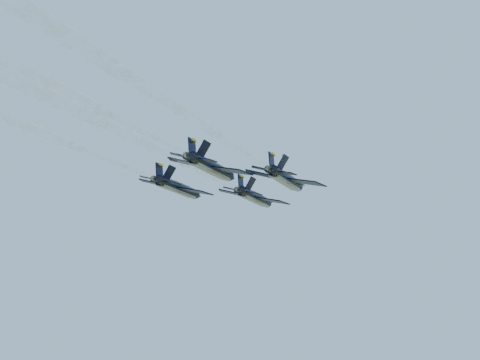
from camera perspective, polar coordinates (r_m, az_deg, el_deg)
The scene contains 5 objects.
jet_lead at distance 111.40m, azimuth 1.33°, elevation -1.53°, with size 12.25×16.40×4.44m.
jet_left at distance 104.84m, azimuth -5.25°, elevation -0.70°, with size 12.25×16.40×4.44m.
jet_right at distance 99.02m, azimuth 4.00°, elevation 0.04°, with size 12.25×16.40×4.44m.
jet_slot at distance 92.27m, azimuth -2.37°, elevation 1.04°, with size 12.25×16.40×4.44m.
smoke_trail_lead at distance 60.69m, azimuth -17.90°, elevation 9.73°, with size 13.02×80.46×2.45m.
Camera 1 is at (49.85, -87.20, 82.48)m, focal length 50.00 mm.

